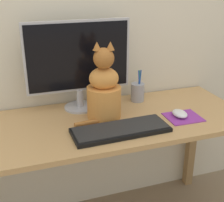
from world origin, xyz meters
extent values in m
cube|color=beige|center=(0.00, 0.31, 1.25)|extent=(7.00, 0.04, 2.50)
cube|color=tan|center=(0.00, 0.00, 0.70)|extent=(1.45, 0.56, 0.02)
cube|color=olive|center=(0.68, 0.24, 0.34)|extent=(0.05, 0.05, 0.69)
cylinder|color=#B2B2B7|center=(-0.08, 0.19, 0.72)|extent=(0.17, 0.17, 0.01)
cylinder|color=#B2B2B7|center=(-0.08, 0.19, 0.77)|extent=(0.04, 0.04, 0.09)
cube|color=#B2B2B7|center=(-0.08, 0.19, 0.99)|extent=(0.54, 0.02, 0.36)
cube|color=black|center=(-0.08, 0.18, 0.99)|extent=(0.51, 0.00, 0.33)
cube|color=black|center=(0.04, -0.14, 0.72)|extent=(0.45, 0.18, 0.02)
cube|color=black|center=(0.04, -0.14, 0.73)|extent=(0.43, 0.16, 0.01)
cube|color=purple|center=(0.39, -0.09, 0.71)|extent=(0.17, 0.15, 0.00)
ellipsoid|color=white|center=(0.37, -0.09, 0.73)|extent=(0.07, 0.10, 0.03)
cylinder|color=#D6893D|center=(0.01, 0.04, 0.79)|extent=(0.20, 0.20, 0.16)
ellipsoid|color=#D6893D|center=(0.01, 0.04, 0.91)|extent=(0.17, 0.15, 0.11)
sphere|color=#A36028|center=(0.01, 0.03, 1.01)|extent=(0.12, 0.12, 0.10)
cone|color=#A36028|center=(-0.02, 0.04, 1.07)|extent=(0.05, 0.05, 0.04)
cone|color=#A36028|center=(0.04, 0.02, 1.07)|extent=(0.05, 0.05, 0.04)
cylinder|color=#A36028|center=(-0.05, -0.02, 0.72)|extent=(0.22, 0.05, 0.02)
cylinder|color=#99999E|center=(0.25, 0.18, 0.76)|extent=(0.07, 0.07, 0.10)
cylinder|color=#1E47B2|center=(0.26, 0.18, 0.82)|extent=(0.02, 0.01, 0.14)
cylinder|color=green|center=(0.26, 0.18, 0.82)|extent=(0.01, 0.02, 0.14)
cylinder|color=#1E47B2|center=(0.27, 0.19, 0.82)|extent=(0.01, 0.02, 0.14)
camera|label=1|loc=(-0.40, -1.32, 1.38)|focal=50.00mm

